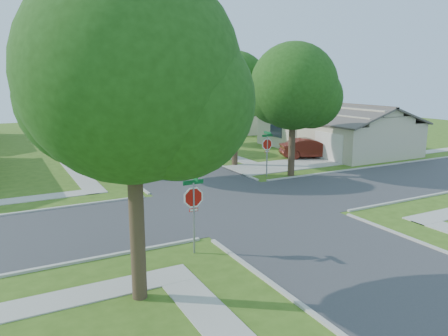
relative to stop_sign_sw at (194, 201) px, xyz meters
The scene contains 20 objects.
ground 6.95m from the stop_sign_sw, 45.00° to the left, with size 100.00×100.00×0.00m, color #385717.
road_ns 6.95m from the stop_sign_sw, 45.00° to the left, with size 7.00×100.00×0.02m, color #333335.
sidewalk_ne 32.61m from the stop_sign_sw, 70.62° to the left, with size 1.20×40.00×0.04m, color #9E9B91.
sidewalk_nw 30.80m from the stop_sign_sw, 92.61° to the left, with size 1.20×40.00×0.04m, color #9E9B91.
driveway 17.38m from the stop_sign_sw, 43.12° to the left, with size 8.80×3.60×0.05m, color #9E9B91.
stop_sign_sw is the anchor object (origin of this frame).
stop_sign_ne 13.29m from the stop_sign_sw, 45.00° to the left, with size 1.05×0.80×2.98m.
tree_e_near 17.04m from the stop_sign_sw, 55.41° to the left, with size 4.97×4.80×8.28m.
tree_e_mid 27.71m from the stop_sign_sw, 69.80° to the left, with size 5.59×5.40×9.21m.
tree_e_far 40.04m from the stop_sign_sw, 76.27° to the left, with size 5.17×5.00×8.72m.
tree_w_near 14.30m from the stop_sign_sw, 89.77° to the left, with size 5.38×5.20×8.97m.
tree_w_mid 26.09m from the stop_sign_sw, 89.87° to the left, with size 5.80×5.60×9.56m.
tree_w_far 38.86m from the stop_sign_sw, 89.93° to the left, with size 4.76×4.60×8.04m.
tree_sw_corner 5.54m from the stop_sign_sw, 140.03° to the right, with size 6.21×6.00×9.55m.
tree_ne_corner 14.64m from the stop_sign_sw, 38.84° to the left, with size 5.80×5.60×8.66m.
house_ne_near 25.98m from the stop_sign_sw, 37.18° to the left, with size 8.42×13.60×4.23m.
house_ne_far 39.55m from the stop_sign_sw, 58.45° to the left, with size 8.42×13.60×4.23m.
car_driveway 21.06m from the stop_sign_sw, 39.60° to the left, with size 1.67×4.80×1.58m, color #531911.
car_curb_east 34.15m from the stop_sign_sw, 80.04° to the left, with size 1.68×4.17×1.42m, color black.
car_curb_west 41.57m from the stop_sign_sw, 87.01° to the left, with size 1.77×4.35×1.26m, color black.
Camera 1 is at (-10.87, -18.75, 6.46)m, focal length 35.00 mm.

